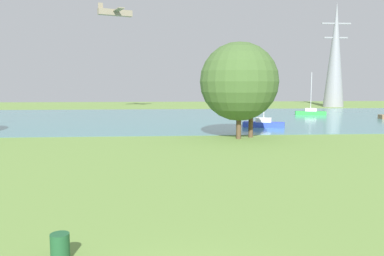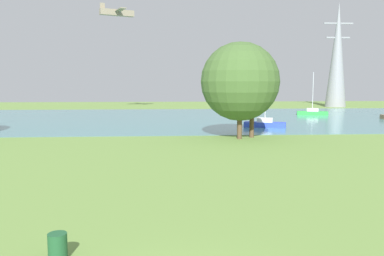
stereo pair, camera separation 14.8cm
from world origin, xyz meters
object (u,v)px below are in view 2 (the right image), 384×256
Objects in this scene: tree_mid_shore at (240,82)px; tree_east_far at (252,82)px; litter_bin at (58,247)px; sailboat_blue at (265,124)px; sailboat_green at (312,112)px; light_aircraft at (117,12)px; electricity_pylon at (337,55)px; tree_east_near at (240,85)px.

tree_mid_shore reaches higher than tree_east_far.
tree_mid_shore is at bearing 68.04° from litter_bin.
tree_mid_shore is (-4.72, -8.83, 4.88)m from sailboat_blue.
tree_mid_shore is (10.18, 25.24, 4.93)m from litter_bin.
tree_east_far reaches higher than litter_bin.
sailboat_blue is at bearing -125.53° from sailboat_green.
sailboat_blue is at bearing -56.31° from light_aircraft.
light_aircraft is (-15.88, 39.73, 12.98)m from tree_mid_shore.
light_aircraft is (-32.79, 13.81, 17.84)m from sailboat_green.
sailboat_blue is 0.59× the size of tree_mid_shore.
litter_bin is at bearing -119.07° from electricity_pylon.
tree_mid_shore reaches higher than sailboat_green.
tree_mid_shore is at bearing -160.69° from tree_east_far.
tree_east_near is at bearing -98.25° from tree_mid_shore.
litter_bin is 0.12× the size of sailboat_green.
electricity_pylon is (30.38, 48.11, 6.23)m from tree_east_near.
sailboat_blue is 11.14m from tree_mid_shore.
electricity_pylon reaches higher than tree_east_far.
litter_bin is at bearing -84.99° from light_aircraft.
light_aircraft reaches higher than tree_east_far.
sailboat_green is at bearing 56.87° from tree_mid_shore.
tree_east_near is 1.71m from tree_east_far.
sailboat_blue is at bearing -123.45° from electricity_pylon.
tree_east_far reaches higher than sailboat_green.
tree_east_far is (1.36, 1.00, 0.29)m from tree_east_near.
litter_bin is 37.18m from sailboat_blue.
sailboat_green is 39.81m from light_aircraft.
tree_mid_shore is (0.08, 0.55, 0.33)m from tree_east_near.
light_aircraft is at bearing 123.69° from sailboat_blue.
litter_bin is 57.89m from sailboat_green.
light_aircraft is at bearing -170.37° from electricity_pylon.
light_aircraft is at bearing 111.41° from tree_east_near.
electricity_pylon is 47.37m from light_aircraft.
litter_bin is at bearing -114.03° from tree_east_far.
sailboat_blue is 0.24× the size of electricity_pylon.
tree_east_far is (-3.44, -8.38, 4.84)m from sailboat_blue.
litter_bin is at bearing -117.91° from sailboat_green.
sailboat_green is at bearing 58.45° from tree_east_far.
litter_bin is 0.10× the size of tree_east_near.
litter_bin is at bearing -112.24° from tree_east_near.
litter_bin is 83.99m from electricity_pylon.
electricity_pylon is (25.58, 38.73, 10.78)m from sailboat_blue.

